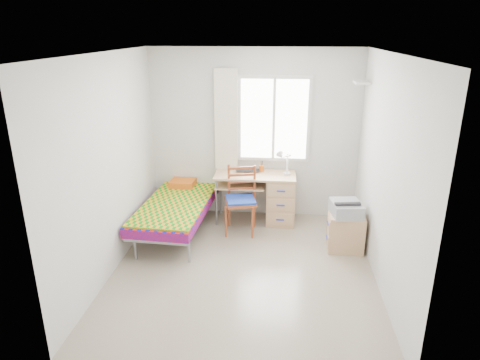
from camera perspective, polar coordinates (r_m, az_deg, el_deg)
name	(u,v)px	position (r m, az deg, el deg)	size (l,w,h in m)	color
floor	(244,268)	(5.48, 0.48, -11.69)	(3.50, 3.50, 0.00)	#BCAD93
ceiling	(244,53)	(4.70, 0.57, 16.59)	(3.50, 3.50, 0.00)	white
wall_back	(254,135)	(6.62, 1.88, 6.04)	(3.20, 3.20, 0.00)	silver
wall_left	(110,166)	(5.31, -16.94, 1.80)	(3.50, 3.50, 0.00)	silver
wall_right	(386,174)	(5.06, 18.88, 0.71)	(3.50, 3.50, 0.00)	silver
window	(274,119)	(6.53, 4.54, 8.06)	(1.10, 0.04, 1.30)	white
curtain	(226,126)	(6.55, -1.84, 7.26)	(0.35, 0.05, 1.70)	#FAF1CF
floating_shelf	(362,82)	(6.20, 15.94, 12.41)	(0.20, 0.32, 0.03)	white
bed	(178,205)	(6.35, -8.32, -3.29)	(1.01, 1.96, 0.83)	gray
desk	(276,196)	(6.58, 4.83, -2.18)	(1.22, 0.56, 0.76)	tan
chair	(241,196)	(6.21, 0.17, -2.13)	(0.51, 0.51, 0.98)	maroon
cabinet	(345,232)	(5.99, 13.88, -6.70)	(0.48, 0.43, 0.51)	tan
printer	(346,208)	(5.83, 13.96, -3.67)	(0.43, 0.48, 0.19)	#9D9EA4
laptop	(248,172)	(6.54, 1.02, 1.11)	(0.36, 0.23, 0.03)	black
pen_cup	(262,168)	(6.60, 2.89, 1.57)	(0.08, 0.08, 0.09)	orange
task_lamp	(283,160)	(6.30, 5.79, 2.60)	(0.23, 0.32, 0.41)	white
book	(242,184)	(6.56, 0.32, -0.56)	(0.16, 0.22, 0.02)	gray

